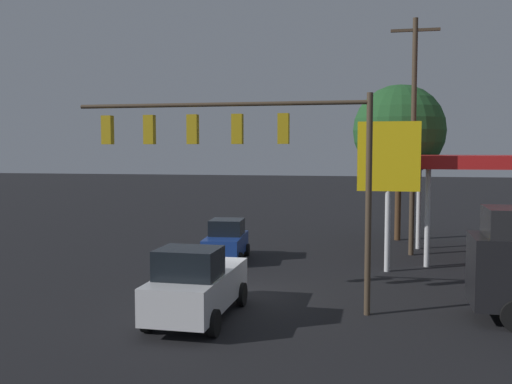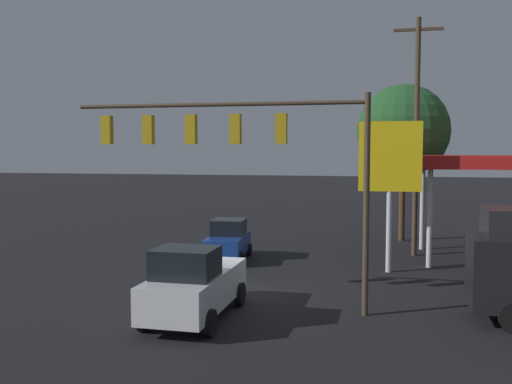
% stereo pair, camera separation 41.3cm
% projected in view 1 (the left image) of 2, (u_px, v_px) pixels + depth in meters
% --- Properties ---
extents(ground_plane, '(200.00, 200.00, 0.00)m').
position_uv_depth(ground_plane, '(245.00, 295.00, 21.04)').
color(ground_plane, black).
extents(traffic_signal_assembly, '(10.07, 0.43, 7.18)m').
position_uv_depth(traffic_signal_assembly, '(240.00, 143.00, 19.03)').
color(traffic_signal_assembly, '#473828').
rests_on(traffic_signal_assembly, ground).
extents(utility_pole, '(2.40, 0.26, 11.94)m').
position_uv_depth(utility_pole, '(413.00, 132.00, 28.76)').
color(utility_pole, '#473828').
rests_on(utility_pole, ground).
extents(price_sign, '(2.70, 0.27, 6.61)m').
position_uv_depth(price_sign, '(389.00, 163.00, 24.87)').
color(price_sign, silver).
rests_on(price_sign, ground).
extents(pickup_parked, '(2.32, 5.23, 2.40)m').
position_uv_depth(pickup_parked, '(197.00, 285.00, 18.00)').
color(pickup_parked, silver).
rests_on(pickup_parked, ground).
extents(hatchback_crossing, '(2.19, 3.92, 1.97)m').
position_uv_depth(hatchback_crossing, '(226.00, 241.00, 27.82)').
color(hatchback_crossing, navy).
rests_on(hatchback_crossing, ground).
extents(street_tree, '(5.40, 5.40, 9.22)m').
position_uv_depth(street_tree, '(399.00, 131.00, 33.58)').
color(street_tree, '#4C331E').
rests_on(street_tree, ground).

